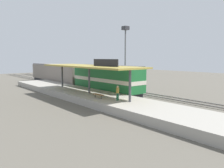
# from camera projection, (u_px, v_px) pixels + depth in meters

# --- Properties ---
(ground_plane) EXTENTS (120.00, 120.00, 0.00)m
(ground_plane) POSITION_uv_depth(u_px,v_px,m) (124.00, 94.00, 34.60)
(ground_plane) COLOR #5B564C
(track_near) EXTENTS (3.20, 110.00, 0.16)m
(track_near) POSITION_uv_depth(u_px,v_px,m) (115.00, 95.00, 33.33)
(track_near) COLOR #4E4941
(track_near) RESTS_ON ground
(track_far) EXTENTS (3.20, 110.00, 0.16)m
(track_far) POSITION_uv_depth(u_px,v_px,m) (136.00, 92.00, 36.25)
(track_far) COLOR #4E4941
(track_far) RESTS_ON ground
(platform) EXTENTS (6.00, 44.00, 0.90)m
(platform) POSITION_uv_depth(u_px,v_px,m) (89.00, 96.00, 30.35)
(platform) COLOR #9E998E
(platform) RESTS_ON ground
(station_canopy) EXTENTS (5.20, 18.00, 4.70)m
(station_canopy) POSITION_uv_depth(u_px,v_px,m) (89.00, 67.00, 29.79)
(station_canopy) COLOR #47474C
(station_canopy) RESTS_ON platform
(platform_bench) EXTENTS (0.44, 1.70, 0.50)m
(platform_bench) POSITION_uv_depth(u_px,v_px,m) (98.00, 95.00, 26.31)
(platform_bench) COLOR #333338
(platform_bench) RESTS_ON platform
(locomotive) EXTENTS (2.93, 14.43, 4.44)m
(locomotive) POSITION_uv_depth(u_px,v_px,m) (106.00, 79.00, 34.69)
(locomotive) COLOR #28282D
(locomotive) RESTS_ON track_near
(passenger_carriage_single) EXTENTS (2.90, 20.00, 4.24)m
(passenger_carriage_single) POSITION_uv_depth(u_px,v_px,m) (56.00, 73.00, 48.42)
(passenger_carriage_single) COLOR #28282D
(passenger_carriage_single) RESTS_ON track_near
(light_mast) EXTENTS (1.10, 1.10, 11.70)m
(light_mast) POSITION_uv_depth(u_px,v_px,m) (125.00, 44.00, 41.83)
(light_mast) COLOR slate
(light_mast) RESTS_ON ground
(person_waiting) EXTENTS (0.34, 0.34, 1.71)m
(person_waiting) POSITION_uv_depth(u_px,v_px,m) (118.00, 92.00, 24.89)
(person_waiting) COLOR #23603D
(person_waiting) RESTS_ON platform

